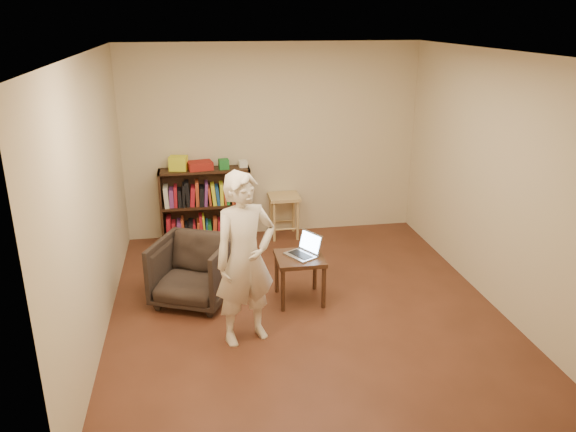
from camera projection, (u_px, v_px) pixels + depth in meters
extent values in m
plane|color=#452316|center=(304.00, 307.00, 5.95)|extent=(4.50, 4.50, 0.00)
plane|color=silver|center=(307.00, 52.00, 5.07)|extent=(4.50, 4.50, 0.00)
plane|color=beige|center=(272.00, 141.00, 7.60)|extent=(4.00, 0.00, 4.00)
plane|color=beige|center=(94.00, 201.00, 5.19)|extent=(0.00, 4.50, 4.50)
plane|color=beige|center=(494.00, 180.00, 5.83)|extent=(0.00, 4.50, 4.50)
cube|color=black|center=(162.00, 207.00, 7.47)|extent=(0.03, 0.30, 1.00)
cube|color=black|center=(249.00, 203.00, 7.65)|extent=(0.03, 0.30, 1.00)
cube|color=black|center=(206.00, 202.00, 7.69)|extent=(1.20, 0.02, 1.00)
cube|color=black|center=(208.00, 238.00, 7.72)|extent=(1.20, 0.30, 0.03)
cube|color=black|center=(206.00, 205.00, 7.56)|extent=(1.14, 0.30, 0.03)
cube|color=black|center=(204.00, 170.00, 7.40)|extent=(1.20, 0.30, 0.03)
cube|color=yellow|center=(178.00, 163.00, 7.32)|extent=(0.26, 0.21, 0.19)
cube|color=#992D13|center=(200.00, 165.00, 7.37)|extent=(0.35, 0.29, 0.11)
cube|color=#1E702B|center=(224.00, 164.00, 7.39)|extent=(0.14, 0.14, 0.13)
cube|color=silver|center=(243.00, 164.00, 7.49)|extent=(0.12, 0.12, 0.09)
cube|color=tan|center=(284.00, 197.00, 7.66)|extent=(0.41, 0.41, 0.04)
cylinder|color=tan|center=(274.00, 222.00, 7.58)|extent=(0.04, 0.04, 0.55)
cylinder|color=tan|center=(298.00, 221.00, 7.63)|extent=(0.04, 0.04, 0.55)
cylinder|color=tan|center=(271.00, 214.00, 7.88)|extent=(0.04, 0.04, 0.55)
cylinder|color=tan|center=(293.00, 213.00, 7.93)|extent=(0.04, 0.04, 0.55)
imported|color=#2B241C|center=(193.00, 271.00, 5.96)|extent=(1.00, 1.01, 0.71)
cube|color=#331E11|center=(300.00, 258.00, 5.94)|extent=(0.50, 0.50, 0.04)
cylinder|color=#331E11|center=(283.00, 291.00, 5.79)|extent=(0.04, 0.04, 0.47)
cylinder|color=#331E11|center=(324.00, 288.00, 5.86)|extent=(0.04, 0.04, 0.47)
cylinder|color=#331E11|center=(277.00, 273.00, 6.19)|extent=(0.04, 0.04, 0.47)
cylinder|color=#331E11|center=(315.00, 270.00, 6.26)|extent=(0.04, 0.04, 0.47)
cube|color=silver|center=(301.00, 255.00, 5.94)|extent=(0.35, 0.38, 0.02)
cube|color=black|center=(301.00, 255.00, 5.94)|extent=(0.24, 0.29, 0.00)
cube|color=silver|center=(310.00, 242.00, 5.99)|extent=(0.22, 0.31, 0.22)
cube|color=#B0D4F7|center=(310.00, 242.00, 5.99)|extent=(0.19, 0.26, 0.18)
imported|color=beige|center=(245.00, 259.00, 5.10)|extent=(0.70, 0.58, 1.65)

